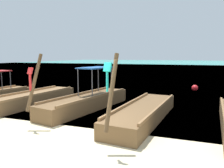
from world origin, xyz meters
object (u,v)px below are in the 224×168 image
object	(u,v)px
longtail_boat_green_ribbon	(21,101)
mooring_buoy_near	(195,88)
longtail_boat_red_ribbon	(87,102)
longtail_boat_turquoise_ribbon	(144,113)

from	to	relation	value
longtail_boat_green_ribbon	mooring_buoy_near	world-z (taller)	longtail_boat_green_ribbon
longtail_boat_red_ribbon	longtail_boat_turquoise_ribbon	distance (m)	3.07
longtail_boat_turquoise_ribbon	mooring_buoy_near	bearing A→B (deg)	76.04
longtail_boat_red_ribbon	longtail_boat_turquoise_ribbon	xyz separation A→B (m)	(2.96, -0.84, -0.08)
longtail_boat_green_ribbon	longtail_boat_red_ribbon	bearing A→B (deg)	14.24
longtail_boat_red_ribbon	longtail_boat_turquoise_ribbon	world-z (taller)	same
longtail_boat_green_ribbon	longtail_boat_red_ribbon	distance (m)	3.35
longtail_boat_green_ribbon	longtail_boat_red_ribbon	world-z (taller)	longtail_boat_red_ribbon
longtail_boat_turquoise_ribbon	mooring_buoy_near	distance (m)	8.73
longtail_boat_green_ribbon	longtail_boat_turquoise_ribbon	xyz separation A→B (m)	(6.20, -0.02, -0.01)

